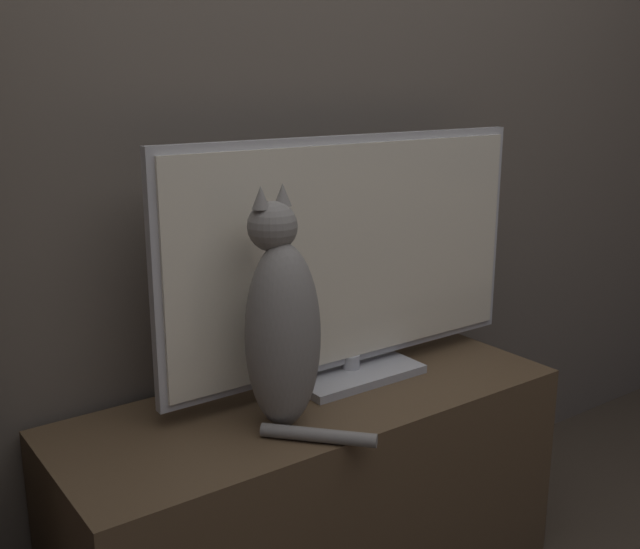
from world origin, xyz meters
The scene contains 4 objects.
wall_back centered at (0.00, 1.22, 1.30)m, with size 4.80×0.05×2.60m.
tv_stand centered at (0.00, 0.96, 0.26)m, with size 1.18×0.44×0.51m.
tv centered at (0.15, 1.02, 0.80)m, with size 1.00×0.19×0.58m.
cat centered at (-0.13, 0.89, 0.73)m, with size 0.19×0.29×0.50m.
Camera 1 is at (-0.91, -0.32, 1.22)m, focal length 42.00 mm.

